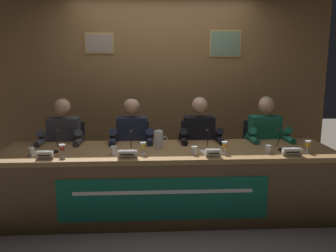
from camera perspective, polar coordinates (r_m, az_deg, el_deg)
name	(u,v)px	position (r m, az deg, el deg)	size (l,w,h in m)	color
ground_plane	(168,213)	(4.02, 0.00, -13.88)	(12.00, 12.00, 0.00)	#70665B
wall_back_panelled	(163,86)	(5.08, -0.85, 6.57)	(4.73, 0.14, 2.60)	brown
conference_table	(168,172)	(3.72, 0.07, -7.49)	(3.53, 0.87, 0.73)	olive
chair_far_left	(68,160)	(4.55, -15.89, -5.36)	(0.44, 0.45, 0.91)	black
panelist_far_left	(63,142)	(4.30, -16.65, -2.55)	(0.51, 0.48, 1.24)	black
nameplate_far_left	(45,155)	(3.59, -19.36, -4.44)	(0.16, 0.06, 0.08)	white
juice_glass_far_left	(62,148)	(3.61, -16.76, -3.45)	(0.06, 0.06, 0.12)	white
water_cup_far_left	(32,152)	(3.76, -21.20, -3.93)	(0.06, 0.06, 0.08)	silver
microphone_far_left	(56,145)	(3.83, -17.70, -2.88)	(0.06, 0.17, 0.22)	black
chair_center_left	(133,159)	(4.44, -5.65, -5.39)	(0.44, 0.45, 0.91)	black
panelist_center_left	(132,141)	(4.18, -5.84, -2.51)	(0.51, 0.48, 1.24)	black
nameplate_center_left	(127,154)	(3.44, -6.60, -4.54)	(0.19, 0.06, 0.08)	white
juice_glass_center_left	(143,146)	(3.55, -4.04, -3.25)	(0.06, 0.06, 0.12)	white
water_cup_center_left	(114,151)	(3.59, -8.81, -4.00)	(0.06, 0.06, 0.08)	silver
microphone_center_left	(131,145)	(3.65, -6.05, -3.09)	(0.06, 0.17, 0.22)	black
chair_center_right	(197,158)	(4.48, 4.76, -5.24)	(0.44, 0.45, 0.91)	black
panelist_center_right	(200,141)	(4.22, 5.18, -2.38)	(0.51, 0.48, 1.24)	black
nameplate_center_right	(213,153)	(3.49, 7.33, -4.35)	(0.15, 0.06, 0.08)	white
juice_glass_center_right	(224,145)	(3.62, 9.13, -3.10)	(0.06, 0.06, 0.12)	white
water_cup_center_right	(194,151)	(3.55, 4.29, -4.04)	(0.06, 0.06, 0.08)	silver
microphone_center_right	(208,144)	(3.71, 6.52, -2.87)	(0.06, 0.17, 0.22)	black
chair_far_right	(260,157)	(4.65, 14.68, -4.95)	(0.44, 0.45, 0.91)	black
panelist_far_right	(266,140)	(4.40, 15.63, -2.17)	(0.51, 0.48, 1.24)	black
nameplate_far_right	(292,152)	(3.71, 19.45, -3.96)	(0.19, 0.06, 0.08)	white
juice_glass_far_right	(308,144)	(3.89, 21.69, -2.77)	(0.06, 0.06, 0.12)	white
water_cup_far_right	(268,149)	(3.74, 15.88, -3.66)	(0.06, 0.06, 0.08)	silver
microphone_far_right	(280,143)	(3.92, 17.67, -2.59)	(0.06, 0.17, 0.22)	black
water_pitcher_central	(158,140)	(3.78, -1.55, -2.22)	(0.15, 0.10, 0.21)	silver
document_stack_center_right	(210,152)	(3.66, 6.89, -4.15)	(0.24, 0.19, 0.01)	white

